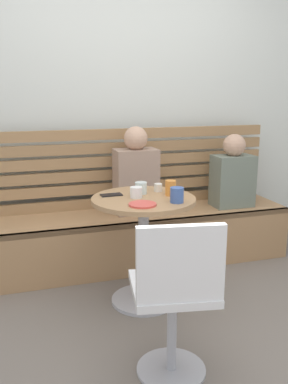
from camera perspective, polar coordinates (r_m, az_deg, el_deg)
name	(u,v)px	position (r m, az deg, el deg)	size (l,w,h in m)	color
ground	(184,345)	(2.58, 5.48, -19.87)	(8.00, 8.00, 0.00)	#70665B
back_wall	(114,86)	(3.71, -4.13, 14.12)	(5.20, 0.10, 2.90)	silver
booth_bench	(129,239)	(3.49, -2.10, -6.39)	(2.70, 0.52, 0.44)	#A87C51
booth_backrest	(120,168)	(3.57, -3.20, 3.31)	(2.65, 0.04, 0.67)	#9A7249
cafe_table	(144,230)	(2.80, -0.07, -5.14)	(0.68, 0.68, 0.74)	#ADADB2
white_chair	(175,295)	(2.08, 4.24, -13.73)	(0.46, 0.46, 0.85)	#ADADB2
person_adult	(136,175)	(3.40, -1.10, 2.34)	(0.34, 0.22, 0.70)	#9E7F6B
person_child_left	(233,175)	(3.67, 11.93, 2.29)	(0.34, 0.22, 0.62)	slate
cup_tumbler_orange	(171,188)	(2.78, 3.62, 0.56)	(0.07, 0.07, 0.10)	orange
cup_ceramic_white	(136,192)	(2.72, -1.07, -0.05)	(0.08, 0.08, 0.07)	white
cup_mug_blue	(177,195)	(2.61, 4.48, -0.40)	(0.08, 0.08, 0.10)	#3D5B9E
cup_espresso_small	(158,188)	(2.89, 1.93, 0.59)	(0.06, 0.06, 0.06)	silver
cup_glass_short	(141,188)	(2.82, -0.42, 0.55)	(0.08, 0.08, 0.08)	silver
plate_small	(143,204)	(2.55, -0.20, -1.69)	(0.17, 0.17, 0.01)	#DB4C42
phone_on_table	(111,195)	(2.79, -4.46, -0.39)	(0.07, 0.14, 0.01)	black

